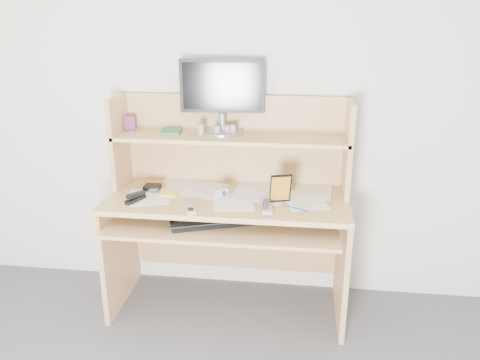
# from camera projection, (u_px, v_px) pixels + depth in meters

# --- Properties ---
(back_wall) EXTENTS (3.60, 0.04, 2.50)m
(back_wall) POSITION_uv_depth(u_px,v_px,m) (234.00, 102.00, 2.86)
(back_wall) COLOR silver
(back_wall) RESTS_ON floor
(desk) EXTENTS (1.40, 0.70, 1.30)m
(desk) POSITION_uv_depth(u_px,v_px,m) (229.00, 201.00, 2.82)
(desk) COLOR tan
(desk) RESTS_ON floor
(paper_clutter) EXTENTS (1.32, 0.54, 0.01)m
(paper_clutter) POSITION_uv_depth(u_px,v_px,m) (227.00, 197.00, 2.72)
(paper_clutter) COLOR white
(paper_clutter) RESTS_ON desk
(keyboard) EXTENTS (0.48, 0.31, 0.03)m
(keyboard) POSITION_uv_depth(u_px,v_px,m) (211.00, 221.00, 2.61)
(keyboard) COLOR black
(keyboard) RESTS_ON desk
(tv_remote) EXTENTS (0.08, 0.20, 0.02)m
(tv_remote) POSITION_uv_depth(u_px,v_px,m) (266.00, 206.00, 2.55)
(tv_remote) COLOR #A3A49E
(tv_remote) RESTS_ON paper_clutter
(flip_phone) EXTENTS (0.07, 0.10, 0.02)m
(flip_phone) POSITION_uv_depth(u_px,v_px,m) (191.00, 210.00, 2.50)
(flip_phone) COLOR silver
(flip_phone) RESTS_ON paper_clutter
(stapler) EXTENTS (0.09, 0.14, 0.04)m
(stapler) POSITION_uv_depth(u_px,v_px,m) (135.00, 197.00, 2.65)
(stapler) COLOR black
(stapler) RESTS_ON paper_clutter
(wallet) EXTENTS (0.10, 0.08, 0.02)m
(wallet) POSITION_uv_depth(u_px,v_px,m) (152.00, 187.00, 2.83)
(wallet) COLOR black
(wallet) RESTS_ON paper_clutter
(sticky_note_pad) EXTENTS (0.09, 0.09, 0.01)m
(sticky_note_pad) POSITION_uv_depth(u_px,v_px,m) (171.00, 194.00, 2.76)
(sticky_note_pad) COLOR #F3F640
(sticky_note_pad) RESTS_ON desk
(digital_camera) EXTENTS (0.09, 0.06, 0.05)m
(digital_camera) POSITION_uv_depth(u_px,v_px,m) (221.00, 193.00, 2.71)
(digital_camera) COLOR silver
(digital_camera) RESTS_ON paper_clutter
(game_case) EXTENTS (0.12, 0.05, 0.17)m
(game_case) POSITION_uv_depth(u_px,v_px,m) (281.00, 188.00, 2.60)
(game_case) COLOR black
(game_case) RESTS_ON paper_clutter
(blue_pen) EXTENTS (0.12, 0.07, 0.01)m
(blue_pen) POSITION_uv_depth(u_px,v_px,m) (296.00, 208.00, 2.54)
(blue_pen) COLOR #1A34C7
(blue_pen) RESTS_ON paper_clutter
(card_box) EXTENTS (0.07, 0.03, 0.09)m
(card_box) POSITION_uv_depth(u_px,v_px,m) (130.00, 123.00, 2.86)
(card_box) COLOR maroon
(card_box) RESTS_ON desk
(shelf_book) EXTENTS (0.14, 0.18, 0.02)m
(shelf_book) POSITION_uv_depth(u_px,v_px,m) (171.00, 131.00, 2.83)
(shelf_book) COLOR #378B4C
(shelf_book) RESTS_ON desk
(chip_stack_a) EXTENTS (0.05, 0.05, 0.06)m
(chip_stack_a) POSITION_uv_depth(u_px,v_px,m) (227.00, 130.00, 2.77)
(chip_stack_a) COLOR black
(chip_stack_a) RESTS_ON desk
(chip_stack_b) EXTENTS (0.05, 0.05, 0.07)m
(chip_stack_b) POSITION_uv_depth(u_px,v_px,m) (201.00, 129.00, 2.76)
(chip_stack_b) COLOR white
(chip_stack_b) RESTS_ON desk
(chip_stack_c) EXTENTS (0.06, 0.06, 0.06)m
(chip_stack_c) POSITION_uv_depth(u_px,v_px,m) (217.00, 130.00, 2.77)
(chip_stack_c) COLOR black
(chip_stack_c) RESTS_ON desk
(chip_stack_d) EXTENTS (0.05, 0.05, 0.06)m
(chip_stack_d) POSITION_uv_depth(u_px,v_px,m) (233.00, 130.00, 2.76)
(chip_stack_d) COLOR silver
(chip_stack_d) RESTS_ON desk
(monitor) EXTENTS (0.50, 0.25, 0.44)m
(monitor) POSITION_uv_depth(u_px,v_px,m) (222.00, 94.00, 2.77)
(monitor) COLOR #9B9A9F
(monitor) RESTS_ON desk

